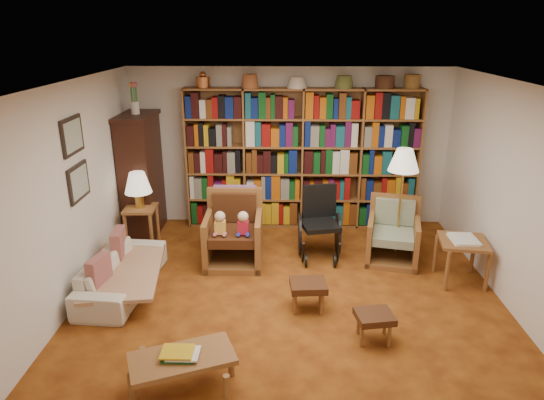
{
  "coord_description": "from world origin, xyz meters",
  "views": [
    {
      "loc": [
        -0.1,
        -5.03,
        3.05
      ],
      "look_at": [
        -0.23,
        0.6,
        1.04
      ],
      "focal_mm": 32.0,
      "sensor_mm": 36.0,
      "label": 1
    }
  ],
  "objects_px": {
    "side_table_papers": "(463,246)",
    "coffee_table": "(182,360)",
    "armchair_leather": "(234,232)",
    "wheelchair": "(319,224)",
    "floor_lamp": "(404,165)",
    "side_table_lamp": "(141,217)",
    "footstool_a": "(308,287)",
    "armchair_sage": "(391,236)",
    "footstool_b": "(374,318)",
    "sofa": "(122,273)"
  },
  "relations": [
    {
      "from": "footstool_a",
      "to": "side_table_lamp",
      "type": "bearing_deg",
      "value": 145.02
    },
    {
      "from": "footstool_b",
      "to": "sofa",
      "type": "bearing_deg",
      "value": 161.83
    },
    {
      "from": "wheelchair",
      "to": "coffee_table",
      "type": "relative_size",
      "value": 0.98
    },
    {
      "from": "sofa",
      "to": "coffee_table",
      "type": "height_order",
      "value": "sofa"
    },
    {
      "from": "floor_lamp",
      "to": "wheelchair",
      "type": "bearing_deg",
      "value": 177.43
    },
    {
      "from": "side_table_papers",
      "to": "footstool_a",
      "type": "xyz_separation_m",
      "value": [
        -1.95,
        -0.7,
        -0.2
      ]
    },
    {
      "from": "armchair_leather",
      "to": "footstool_b",
      "type": "relative_size",
      "value": 2.35
    },
    {
      "from": "footstool_a",
      "to": "footstool_b",
      "type": "height_order",
      "value": "footstool_a"
    },
    {
      "from": "sofa",
      "to": "footstool_a",
      "type": "xyz_separation_m",
      "value": [
        2.25,
        -0.38,
        0.05
      ]
    },
    {
      "from": "footstool_b",
      "to": "side_table_lamp",
      "type": "bearing_deg",
      "value": 143.52
    },
    {
      "from": "wheelchair",
      "to": "floor_lamp",
      "type": "relative_size",
      "value": 0.64
    },
    {
      "from": "footstool_a",
      "to": "floor_lamp",
      "type": "bearing_deg",
      "value": 47.02
    },
    {
      "from": "footstool_b",
      "to": "coffee_table",
      "type": "xyz_separation_m",
      "value": [
        -1.82,
        -0.75,
        0.04
      ]
    },
    {
      "from": "armchair_leather",
      "to": "floor_lamp",
      "type": "height_order",
      "value": "floor_lamp"
    },
    {
      "from": "side_table_lamp",
      "to": "armchair_leather",
      "type": "relative_size",
      "value": 0.62
    },
    {
      "from": "sofa",
      "to": "armchair_sage",
      "type": "bearing_deg",
      "value": -69.82
    },
    {
      "from": "armchair_sage",
      "to": "floor_lamp",
      "type": "bearing_deg",
      "value": 26.5
    },
    {
      "from": "side_table_lamp",
      "to": "footstool_a",
      "type": "relative_size",
      "value": 1.42
    },
    {
      "from": "sofa",
      "to": "side_table_lamp",
      "type": "relative_size",
      "value": 2.59
    },
    {
      "from": "coffee_table",
      "to": "side_table_papers",
      "type": "bearing_deg",
      "value": 32.94
    },
    {
      "from": "armchair_leather",
      "to": "footstool_a",
      "type": "xyz_separation_m",
      "value": [
        0.96,
        -1.26,
        -0.12
      ]
    },
    {
      "from": "armchair_leather",
      "to": "side_table_papers",
      "type": "relative_size",
      "value": 1.53
    },
    {
      "from": "side_table_lamp",
      "to": "armchair_sage",
      "type": "distance_m",
      "value": 3.58
    },
    {
      "from": "floor_lamp",
      "to": "side_table_papers",
      "type": "distance_m",
      "value": 1.28
    },
    {
      "from": "armchair_leather",
      "to": "wheelchair",
      "type": "xyz_separation_m",
      "value": [
        1.18,
        0.19,
        0.05
      ]
    },
    {
      "from": "armchair_sage",
      "to": "side_table_papers",
      "type": "bearing_deg",
      "value": -41.59
    },
    {
      "from": "floor_lamp",
      "to": "coffee_table",
      "type": "relative_size",
      "value": 1.54
    },
    {
      "from": "side_table_papers",
      "to": "footstool_b",
      "type": "height_order",
      "value": "side_table_papers"
    },
    {
      "from": "footstool_b",
      "to": "coffee_table",
      "type": "distance_m",
      "value": 1.97
    },
    {
      "from": "armchair_sage",
      "to": "footstool_b",
      "type": "xyz_separation_m",
      "value": [
        -0.56,
        -1.92,
        -0.07
      ]
    },
    {
      "from": "floor_lamp",
      "to": "sofa",
      "type": "bearing_deg",
      "value": -164.03
    },
    {
      "from": "coffee_table",
      "to": "armchair_leather",
      "type": "bearing_deg",
      "value": 85.37
    },
    {
      "from": "sofa",
      "to": "footstool_b",
      "type": "bearing_deg",
      "value": -103.67
    },
    {
      "from": "wheelchair",
      "to": "side_table_papers",
      "type": "relative_size",
      "value": 1.55
    },
    {
      "from": "coffee_table",
      "to": "footstool_a",
      "type": "bearing_deg",
      "value": 48.54
    },
    {
      "from": "sofa",
      "to": "wheelchair",
      "type": "height_order",
      "value": "wheelchair"
    },
    {
      "from": "sofa",
      "to": "armchair_leather",
      "type": "height_order",
      "value": "armchair_leather"
    },
    {
      "from": "side_table_papers",
      "to": "coffee_table",
      "type": "height_order",
      "value": "side_table_papers"
    },
    {
      "from": "footstool_a",
      "to": "sofa",
      "type": "bearing_deg",
      "value": 170.43
    },
    {
      "from": "armchair_sage",
      "to": "coffee_table",
      "type": "distance_m",
      "value": 3.58
    },
    {
      "from": "armchair_sage",
      "to": "coffee_table",
      "type": "bearing_deg",
      "value": -131.68
    },
    {
      "from": "side_table_papers",
      "to": "side_table_lamp",
      "type": "bearing_deg",
      "value": 167.57
    },
    {
      "from": "side_table_lamp",
      "to": "coffee_table",
      "type": "distance_m",
      "value": 3.2
    },
    {
      "from": "side_table_lamp",
      "to": "coffee_table",
      "type": "xyz_separation_m",
      "value": [
        1.18,
        -2.97,
        -0.17
      ]
    },
    {
      "from": "armchair_sage",
      "to": "coffee_table",
      "type": "height_order",
      "value": "armchair_sage"
    },
    {
      "from": "side_table_lamp",
      "to": "armchair_leather",
      "type": "bearing_deg",
      "value": -15.54
    },
    {
      "from": "sofa",
      "to": "footstool_a",
      "type": "distance_m",
      "value": 2.28
    },
    {
      "from": "armchair_leather",
      "to": "coffee_table",
      "type": "xyz_separation_m",
      "value": [
        -0.21,
        -2.58,
        -0.1
      ]
    },
    {
      "from": "armchair_sage",
      "to": "sofa",
      "type": "bearing_deg",
      "value": -164.32
    },
    {
      "from": "side_table_lamp",
      "to": "coffee_table",
      "type": "height_order",
      "value": "side_table_lamp"
    }
  ]
}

